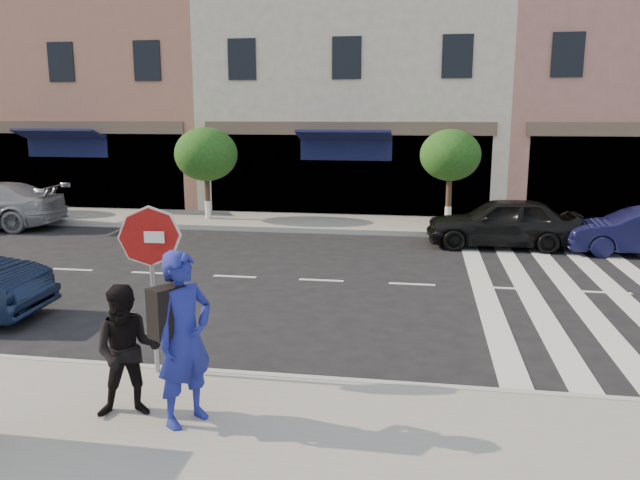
{
  "coord_description": "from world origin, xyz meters",
  "views": [
    {
      "loc": [
        2.14,
        -9.25,
        3.64
      ],
      "look_at": [
        0.35,
        1.66,
        1.4
      ],
      "focal_mm": 35.0,
      "sensor_mm": 36.0,
      "label": 1
    }
  ],
  "objects_px": {
    "photographer": "(184,338)",
    "walker": "(127,351)",
    "car_far_mid": "(502,222)",
    "stop_sign": "(151,252)"
  },
  "relations": [
    {
      "from": "car_far_mid",
      "to": "walker",
      "type": "bearing_deg",
      "value": -26.9
    },
    {
      "from": "photographer",
      "to": "car_far_mid",
      "type": "xyz_separation_m",
      "value": [
        4.82,
        11.26,
        -0.46
      ]
    },
    {
      "from": "photographer",
      "to": "car_far_mid",
      "type": "distance_m",
      "value": 12.25
    },
    {
      "from": "car_far_mid",
      "to": "photographer",
      "type": "bearing_deg",
      "value": -23.79
    },
    {
      "from": "photographer",
      "to": "walker",
      "type": "distance_m",
      "value": 0.75
    },
    {
      "from": "stop_sign",
      "to": "car_far_mid",
      "type": "distance_m",
      "value": 11.59
    },
    {
      "from": "car_far_mid",
      "to": "stop_sign",
      "type": "bearing_deg",
      "value": -30.5
    },
    {
      "from": "stop_sign",
      "to": "car_far_mid",
      "type": "relative_size",
      "value": 0.56
    },
    {
      "from": "walker",
      "to": "car_far_mid",
      "type": "height_order",
      "value": "walker"
    },
    {
      "from": "walker",
      "to": "stop_sign",
      "type": "bearing_deg",
      "value": 80.91
    }
  ]
}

